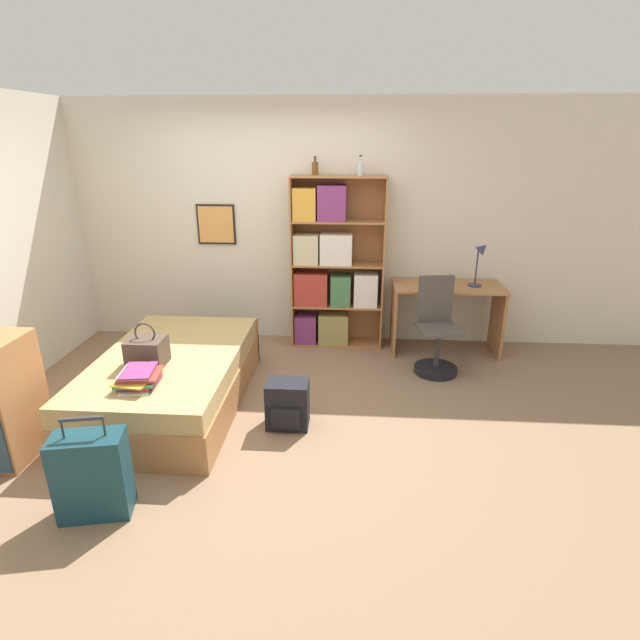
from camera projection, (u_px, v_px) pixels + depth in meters
name	position (u px, v px, depth m)	size (l,w,h in m)	color
ground_plane	(255.00, 407.00, 4.33)	(14.00, 14.00, 0.00)	#84664C
wall_back	(279.00, 225.00, 5.45)	(10.00, 0.09, 2.60)	beige
bed	(173.00, 379.00, 4.31)	(1.16, 1.91, 0.47)	#A36B3D
handbag	(147.00, 351.00, 3.99)	(0.28, 0.26, 0.36)	#47382D
book_stack_on_bed	(139.00, 378.00, 3.68)	(0.34, 0.37, 0.12)	silver
suitcase	(92.00, 475.00, 3.03)	(0.46, 0.30, 0.68)	#143842
bookcase	(329.00, 270.00, 5.38)	(0.99, 0.30, 1.84)	#A36B3D
bottle_green	(315.00, 168.00, 5.07)	(0.07, 0.07, 0.18)	brown
bottle_brown	(360.00, 168.00, 4.96)	(0.06, 0.06, 0.20)	#B7BCC1
desk	(446.00, 306.00, 5.31)	(1.14, 0.53, 0.74)	#A36B3D
desk_lamp	(481.00, 256.00, 5.09)	(0.19, 0.14, 0.48)	navy
desk_chair	(436.00, 341.00, 4.91)	(0.44, 0.44, 0.95)	black
backpack	(288.00, 405.00, 3.99)	(0.34, 0.26, 0.39)	black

